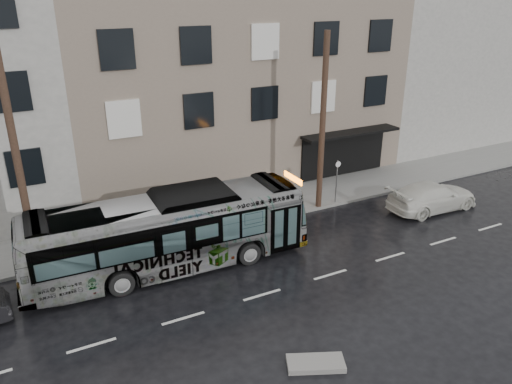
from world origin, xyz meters
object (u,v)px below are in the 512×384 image
utility_pole_rear (18,167)px  utility_pole_front (323,124)px  bus (168,232)px  white_sedan (432,196)px  sign_post (336,182)px

utility_pole_rear → utility_pole_front: bearing=0.0°
utility_pole_rear → bus: utility_pole_rear is taller
utility_pole_rear → bus: (5.04, -2.18, -3.01)m
utility_pole_front → white_sedan: 7.16m
utility_pole_rear → bus: size_ratio=0.76×
sign_post → bus: bearing=-167.8°
utility_pole_front → bus: 9.70m
utility_pole_front → utility_pole_rear: 14.00m
sign_post → utility_pole_rear: bearing=180.0°
utility_pole_rear → white_sedan: utility_pole_rear is taller
utility_pole_front → white_sedan: utility_pole_front is taller
utility_pole_front → sign_post: utility_pole_front is taller
sign_post → bus: size_ratio=0.20×
bus → white_sedan: bearing=-90.8°
white_sedan → utility_pole_front: bearing=63.3°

